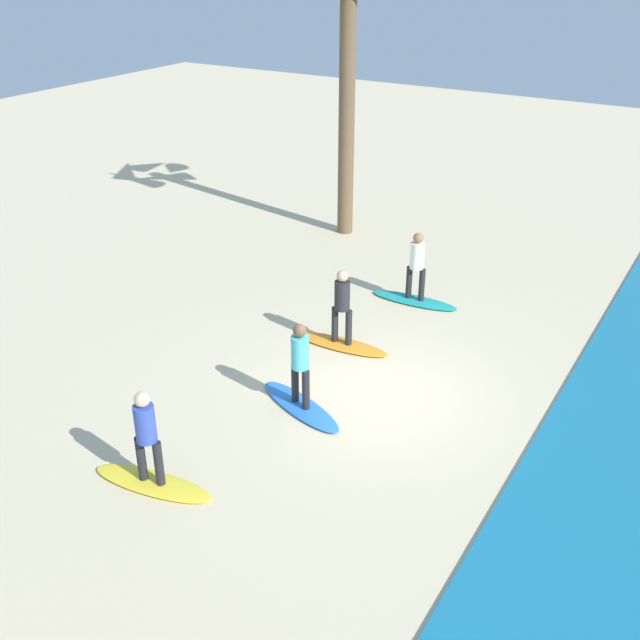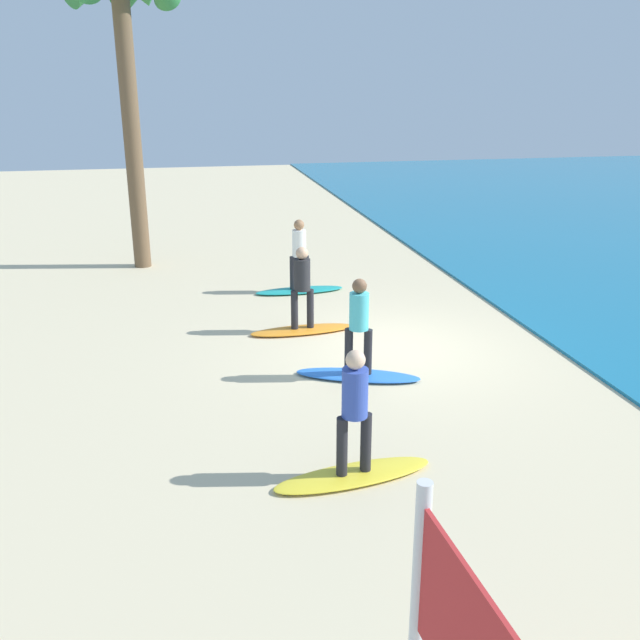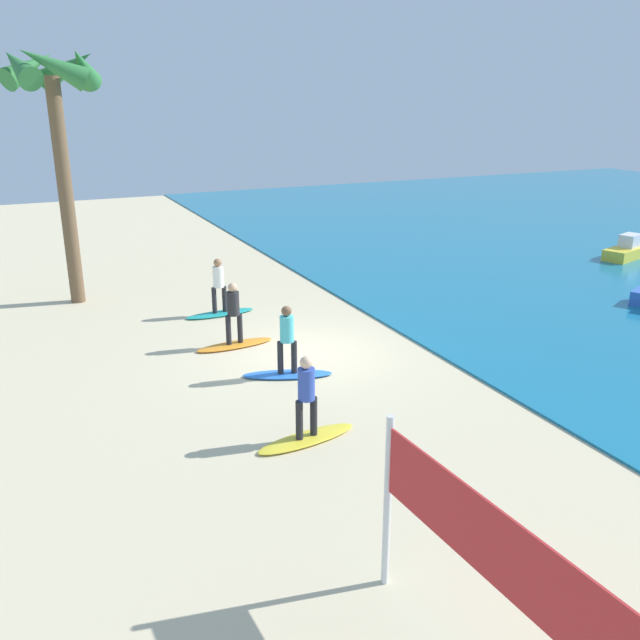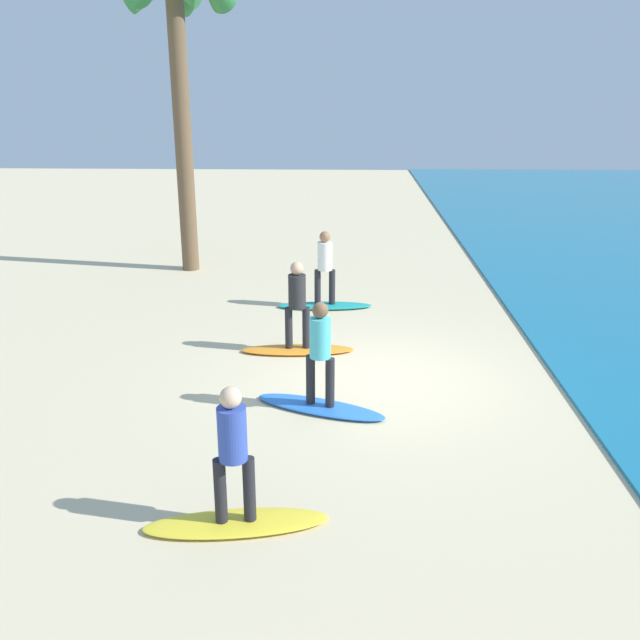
{
  "view_description": "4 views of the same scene",
  "coord_description": "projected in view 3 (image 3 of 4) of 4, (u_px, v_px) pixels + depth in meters",
  "views": [
    {
      "loc": [
        10.73,
        5.24,
        7.71
      ],
      "look_at": [
        0.08,
        -1.18,
        1.29
      ],
      "focal_mm": 42.0,
      "sensor_mm": 36.0,
      "label": 1
    },
    {
      "loc": [
        11.56,
        -3.74,
        4.74
      ],
      "look_at": [
        0.93,
        -1.56,
        1.0
      ],
      "focal_mm": 39.1,
      "sensor_mm": 36.0,
      "label": 2
    },
    {
      "loc": [
        14.58,
        -6.35,
        6.27
      ],
      "look_at": [
        1.03,
        -0.06,
        1.23
      ],
      "focal_mm": 37.53,
      "sensor_mm": 36.0,
      "label": 3
    },
    {
      "loc": [
        10.84,
        -0.6,
        4.77
      ],
      "look_at": [
        -0.94,
        -1.04,
        0.75
      ],
      "focal_mm": 39.11,
      "sensor_mm": 36.0,
      "label": 4
    }
  ],
  "objects": [
    {
      "name": "surfer_orange",
      "position": [
        233.0,
        309.0,
        17.24
      ],
      "size": [
        0.32,
        0.46,
        1.64
      ],
      "color": "#232328",
      "rests_on": "surfboard_orange"
    },
    {
      "name": "boat_yellow",
      "position": [
        629.0,
        250.0,
        26.88
      ],
      "size": [
        1.69,
        2.94,
        0.94
      ],
      "color": "yellow",
      "rests_on": "ocean"
    },
    {
      "name": "ground_plane",
      "position": [
        305.0,
        354.0,
        17.07
      ],
      "size": [
        60.0,
        60.0,
        0.0
      ],
      "primitive_type": "plane",
      "color": "beige"
    },
    {
      "name": "surfboard_teal",
      "position": [
        220.0,
        313.0,
        20.08
      ],
      "size": [
        0.66,
        2.12,
        0.09
      ],
      "primitive_type": "ellipsoid",
      "rotation": [
        0.0,
        0.0,
        1.62
      ],
      "color": "teal",
      "rests_on": "ground"
    },
    {
      "name": "surfboard_orange",
      "position": [
        235.0,
        345.0,
        17.56
      ],
      "size": [
        0.68,
        2.13,
        0.09
      ],
      "primitive_type": "ellipsoid",
      "rotation": [
        0.0,
        0.0,
        1.63
      ],
      "color": "orange",
      "rests_on": "ground"
    },
    {
      "name": "surfer_blue",
      "position": [
        287.0,
        335.0,
        15.38
      ],
      "size": [
        0.32,
        0.44,
        1.64
      ],
      "color": "#232328",
      "rests_on": "surfboard_blue"
    },
    {
      "name": "surfer_yellow",
      "position": [
        306.0,
        391.0,
        12.45
      ],
      "size": [
        0.32,
        0.46,
        1.64
      ],
      "color": "#232328",
      "rests_on": "surfboard_yellow"
    },
    {
      "name": "surfboard_blue",
      "position": [
        288.0,
        374.0,
        15.69
      ],
      "size": [
        1.26,
        2.16,
        0.09
      ],
      "primitive_type": "ellipsoid",
      "rotation": [
        0.0,
        0.0,
        1.21
      ],
      "color": "blue",
      "rests_on": "ground"
    },
    {
      "name": "surfboard_yellow",
      "position": [
        307.0,
        438.0,
        12.76
      ],
      "size": [
        0.86,
        2.16,
        0.09
      ],
      "primitive_type": "ellipsoid",
      "rotation": [
        0.0,
        0.0,
        1.72
      ],
      "color": "yellow",
      "rests_on": "ground"
    },
    {
      "name": "palm_tree",
      "position": [
        54.0,
        97.0,
        19.42
      ],
      "size": [
        2.88,
        3.03,
        7.76
      ],
      "color": "brown",
      "rests_on": "ground"
    },
    {
      "name": "surfer_teal",
      "position": [
        219.0,
        282.0,
        19.76
      ],
      "size": [
        0.32,
        0.46,
        1.64
      ],
      "color": "#232328",
      "rests_on": "surfboard_teal"
    }
  ]
}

